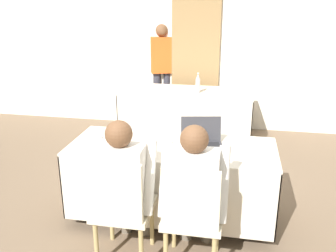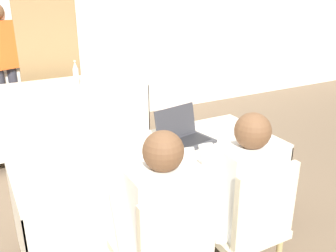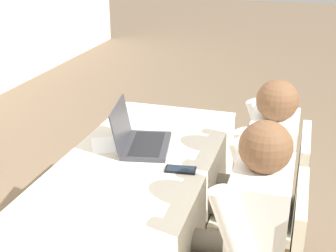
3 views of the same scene
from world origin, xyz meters
name	(u,v)px [view 3 (image 3 of 3)]	position (x,y,z in m)	size (l,w,h in m)	color
conference_table_near	(130,202)	(0.00, 0.00, 0.56)	(1.82, 0.74, 0.74)	beige
laptop	(139,139)	(0.26, 0.04, 0.78)	(0.40, 0.34, 0.24)	#333338
cell_phone	(181,170)	(0.06, -0.24, 0.74)	(0.09, 0.15, 0.01)	black
paper_beside_laptop	(102,229)	(-0.49, -0.08, 0.74)	(0.30, 0.35, 0.00)	white
paper_centre_table	(120,144)	(0.26, 0.16, 0.74)	(0.33, 0.36, 0.00)	white
chair_near_right	(273,205)	(0.27, -0.68, 0.50)	(0.44, 0.44, 0.90)	tan
person_checkered_shirt	(238,235)	(-0.27, -0.57, 0.66)	(0.50, 0.52, 1.16)	#665B4C
person_white_shirt	(255,174)	(0.27, -0.57, 0.66)	(0.50, 0.52, 1.16)	#665B4C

